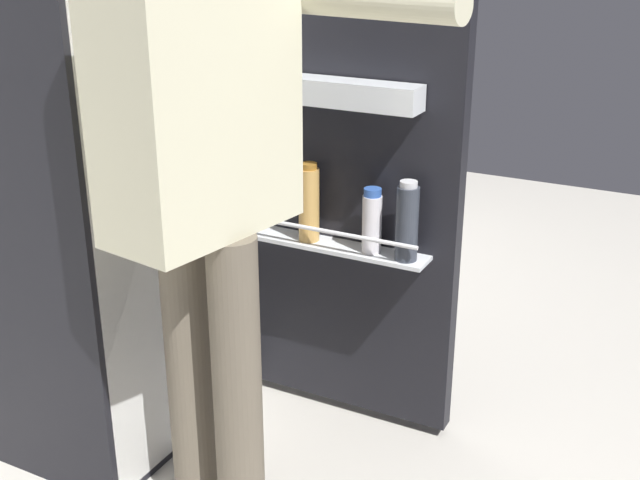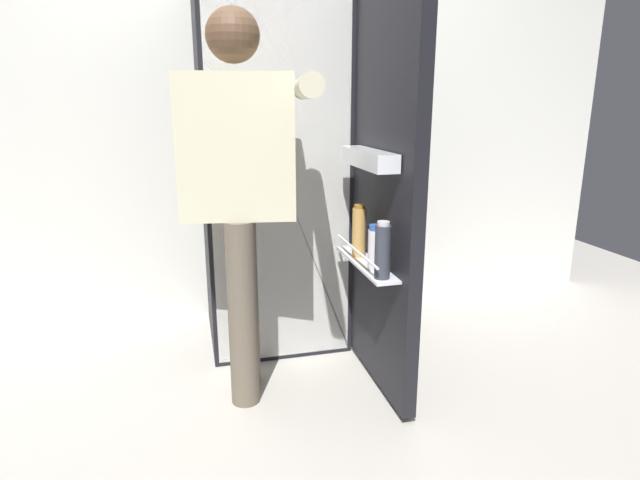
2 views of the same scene
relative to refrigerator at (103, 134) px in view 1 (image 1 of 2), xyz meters
name	(u,v)px [view 1 (image 1 of 2)]	position (x,y,z in m)	size (l,w,h in m)	color
ground_plane	(264,463)	(-0.03, -0.51, -0.90)	(6.17, 6.17, 0.00)	#B7B2A8
refrigerator	(103,134)	(0.00, 0.00, 0.00)	(0.75, 1.31, 1.81)	black
person	(204,160)	(-0.24, -0.51, 0.05)	(0.55, 0.79, 1.59)	#665B4C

